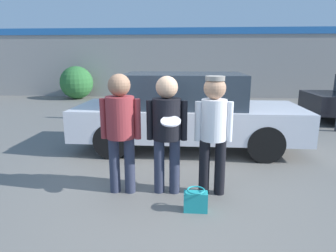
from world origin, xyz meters
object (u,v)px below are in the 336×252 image
Objects in this scene: person_middle_with_frisbee at (167,125)px; shrub at (77,83)px; parked_car_near at (187,111)px; handbag at (196,201)px; person_left at (121,123)px; person_right at (214,125)px.

shrub is (-4.88, 9.38, -0.26)m from person_middle_with_frisbee.
person_middle_with_frisbee is at bearing -62.54° from shrub.
person_middle_with_frisbee is at bearing -96.30° from parked_car_near.
person_middle_with_frisbee reaches higher than shrub.
parked_car_near is 15.50× the size of handbag.
parked_car_near is 3.13× the size of shrub.
shrub is (-4.24, 9.42, -0.28)m from person_left.
person_left is at bearing -65.78° from shrub.
shrub is (-5.12, 7.18, -0.05)m from parked_car_near.
person_left is 10.33m from shrub.
parked_car_near is at bearing 100.20° from person_right.
person_right is at bearing 66.26° from handbag.
parked_car_near is (0.24, 2.21, -0.22)m from person_middle_with_frisbee.
person_left is at bearing -178.13° from person_right.
person_left is 2.42m from parked_car_near.
handbag is at bearing -25.05° from person_left.
person_left is 1.45m from handbag.
parked_car_near is at bearing 68.45° from person_left.
shrub is at bearing 114.22° from person_left.
person_left is 5.67× the size of handbag.
person_right is (1.28, 0.04, -0.02)m from person_left.
person_middle_with_frisbee is (0.64, 0.03, -0.02)m from person_left.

